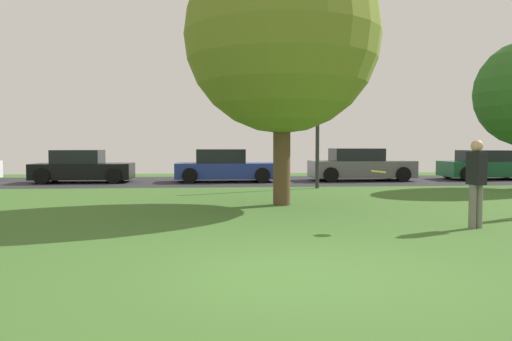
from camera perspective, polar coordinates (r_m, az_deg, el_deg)
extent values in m
plane|color=#3D6628|center=(6.55, 4.16, -11.37)|extent=(44.00, 44.00, 0.00)
cube|color=#28282B|center=(22.35, -2.23, -1.18)|extent=(44.00, 6.40, 0.01)
cylinder|color=brown|center=(13.57, 2.89, 1.53)|extent=(0.46, 0.46, 2.56)
sphere|color=olive|center=(13.86, 2.92, 14.81)|extent=(5.13, 5.13, 5.13)
cylinder|color=slate|center=(10.67, 22.99, -3.73)|extent=(0.14, 0.14, 0.84)
cylinder|color=slate|center=(10.79, 23.59, -3.67)|extent=(0.14, 0.14, 0.84)
cube|color=black|center=(10.67, 23.37, 0.23)|extent=(0.31, 0.37, 0.63)
sphere|color=tan|center=(10.66, 23.42, 2.54)|extent=(0.23, 0.23, 0.23)
cylinder|color=yellow|center=(9.94, 13.50, -0.12)|extent=(0.34, 0.34, 0.06)
cube|color=black|center=(22.71, -18.70, -0.07)|extent=(4.06, 1.73, 0.66)
cube|color=black|center=(22.74, -19.22, 1.47)|extent=(1.95, 1.52, 0.57)
cylinder|color=black|center=(23.27, -14.79, -0.33)|extent=(0.64, 0.22, 0.64)
cylinder|color=black|center=(21.57, -15.58, -0.60)|extent=(0.64, 0.22, 0.64)
cylinder|color=black|center=(23.93, -21.50, -0.35)|extent=(0.64, 0.22, 0.64)
cylinder|color=black|center=(22.28, -22.78, -0.61)|extent=(0.64, 0.22, 0.64)
cube|color=#233893|center=(21.96, -3.38, -0.01)|extent=(4.27, 1.73, 0.66)
cube|color=black|center=(21.93, -3.95, 1.62)|extent=(2.05, 1.52, 0.58)
cylinder|color=black|center=(22.92, 0.30, -0.28)|extent=(0.64, 0.22, 0.64)
cylinder|color=black|center=(21.20, 0.72, -0.55)|extent=(0.64, 0.22, 0.64)
cylinder|color=black|center=(22.85, -7.19, -0.32)|extent=(0.64, 0.22, 0.64)
cylinder|color=black|center=(21.12, -7.38, -0.58)|extent=(0.64, 0.22, 0.64)
cube|color=slate|center=(23.13, 11.63, 0.18)|extent=(4.50, 1.84, 0.73)
cube|color=black|center=(23.04, 11.11, 1.76)|extent=(2.16, 1.62, 0.54)
cylinder|color=black|center=(24.50, 14.55, -0.17)|extent=(0.64, 0.22, 0.64)
cylinder|color=black|center=(22.77, 16.08, -0.42)|extent=(0.64, 0.22, 0.64)
cylinder|color=black|center=(23.64, 7.33, -0.21)|extent=(0.64, 0.22, 0.64)
cylinder|color=black|center=(21.85, 8.35, -0.47)|extent=(0.64, 0.22, 0.64)
cube|color=#195633|center=(25.68, 24.43, 0.19)|extent=(4.11, 1.84, 0.69)
cube|color=black|center=(25.56, 24.05, 1.52)|extent=(1.97, 1.62, 0.50)
cylinder|color=black|center=(27.21, 26.12, -0.07)|extent=(0.64, 0.22, 0.64)
cylinder|color=black|center=(25.85, 20.64, -0.10)|extent=(0.64, 0.22, 0.64)
cylinder|color=black|center=(24.20, 22.51, -0.34)|extent=(0.64, 0.22, 0.64)
cylinder|color=#2D2D33|center=(18.87, 6.87, 4.86)|extent=(0.14, 0.14, 4.50)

